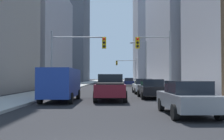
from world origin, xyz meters
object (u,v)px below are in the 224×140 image
cargo_van_blue (62,83)px  traffic_signal_far_right (128,66)px  sedan_black (152,88)px  sedan_navy (129,82)px  traffic_signal_near_left (77,51)px  pickup_truck_maroon (111,87)px  sedan_white (143,86)px  traffic_signal_near_right (156,52)px  sedan_grey (188,98)px  sedan_green (112,83)px

cargo_van_blue → traffic_signal_far_right: size_ratio=0.87×
sedan_black → sedan_navy: size_ratio=1.00×
cargo_van_blue → traffic_signal_near_left: traffic_signal_near_left is taller
pickup_truck_maroon → sedan_navy: size_ratio=1.28×
sedan_navy → sedan_white: bearing=-90.0°
sedan_white → traffic_signal_near_left: bearing=-160.2°
sedan_white → sedan_navy: size_ratio=0.99×
traffic_signal_far_right → cargo_van_blue: bearing=-100.1°
sedan_white → traffic_signal_near_right: traffic_signal_near_right is taller
sedan_white → traffic_signal_near_right: bearing=-69.6°
sedan_white → sedan_navy: same height
traffic_signal_near_left → traffic_signal_near_right: bearing=-0.0°
pickup_truck_maroon → sedan_grey: pickup_truck_maroon is taller
cargo_van_blue → sedan_white: 10.59m
sedan_grey → sedan_navy: bearing=90.2°
sedan_green → pickup_truck_maroon: bearing=-90.1°
sedan_navy → sedan_green: same height
pickup_truck_maroon → cargo_van_blue: cargo_van_blue is taller
sedan_green → traffic_signal_far_right: 15.60m
sedan_black → traffic_signal_near_right: size_ratio=0.70×
traffic_signal_near_right → traffic_signal_far_right: 33.15m
sedan_white → sedan_black: bearing=-89.9°
cargo_van_blue → sedan_navy: (6.68, 29.77, -0.52)m
sedan_grey → traffic_signal_far_right: size_ratio=0.71×
traffic_signal_near_right → sedan_navy: bearing=92.1°
sedan_green → traffic_signal_near_right: 19.03m
sedan_white → traffic_signal_near_left: (-6.51, -2.35, 3.33)m
sedan_black → traffic_signal_near_left: (-6.52, 3.16, 3.33)m
pickup_truck_maroon → traffic_signal_far_right: 38.34m
sedan_grey → traffic_signal_near_right: bearing=86.6°
traffic_signal_far_right → sedan_black: bearing=-90.4°
sedan_navy → traffic_signal_near_left: 25.01m
sedan_navy → sedan_green: size_ratio=1.00×
pickup_truck_maroon → sedan_navy: bearing=83.5°
sedan_black → sedan_green: 21.69m
traffic_signal_far_right → sedan_white: bearing=-90.5°
pickup_truck_maroon → traffic_signal_near_right: (4.14, 4.91, 3.09)m
pickup_truck_maroon → sedan_green: pickup_truck_maroon is taller
sedan_black → sedan_navy: (0.00, 27.07, 0.00)m
pickup_truck_maroon → traffic_signal_far_right: traffic_signal_far_right is taller
sedan_black → traffic_signal_far_right: traffic_signal_far_right is taller
pickup_truck_maroon → sedan_green: (0.05, 23.20, -0.16)m
sedan_black → traffic_signal_near_right: 4.61m
cargo_van_blue → sedan_navy: 30.51m
sedan_white → traffic_signal_far_right: bearing=89.5°
cargo_van_blue → sedan_green: cargo_van_blue is taller
traffic_signal_near_left → pickup_truck_maroon: bearing=-56.5°
sedan_grey → traffic_signal_near_left: traffic_signal_near_left is taller
cargo_van_blue → sedan_green: size_ratio=1.24×
sedan_green → sedan_white: bearing=-78.6°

